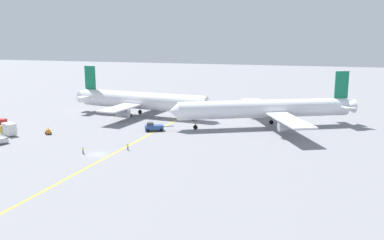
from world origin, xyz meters
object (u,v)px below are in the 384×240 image
at_px(gse_baggage_cart_trailing, 11,127).
at_px(gse_gpu_cart_small, 48,131).
at_px(pushback_tug, 154,127).
at_px(ground_crew_ramp_agent_by_cones, 83,150).
at_px(airliner_at_gate_left, 142,101).
at_px(gse_container_dolly_flat, 1,122).
at_px(ground_crew_marshaller_foreground, 128,147).
at_px(airliner_being_pushed, 266,109).
at_px(gse_catering_truck_tall, 8,129).

bearing_deg(gse_baggage_cart_trailing, gse_gpu_cart_small, -8.19).
bearing_deg(pushback_tug, gse_baggage_cart_trailing, -166.14).
bearing_deg(gse_baggage_cart_trailing, ground_crew_ramp_agent_by_cones, -26.44).
relative_size(airliner_at_gate_left, gse_container_dolly_flat, 15.55).
height_order(gse_gpu_cart_small, ground_crew_ramp_agent_by_cones, gse_gpu_cart_small).
bearing_deg(gse_gpu_cart_small, airliner_at_gate_left, 64.96).
xyz_separation_m(ground_crew_marshaller_foreground, ground_crew_ramp_agent_by_cones, (-8.82, -5.98, -0.04)).
height_order(gse_baggage_cart_trailing, ground_crew_ramp_agent_by_cones, gse_baggage_cart_trailing).
xyz_separation_m(airliner_being_pushed, ground_crew_ramp_agent_by_cones, (-38.01, -42.05, -4.69)).
bearing_deg(gse_container_dolly_flat, gse_catering_truck_tall, -42.60).
distance_m(airliner_at_gate_left, pushback_tug, 23.84).
bearing_deg(gse_gpu_cart_small, ground_crew_ramp_agent_by_cones, -36.81).
height_order(airliner_being_pushed, gse_container_dolly_flat, airliner_being_pushed).
xyz_separation_m(airliner_being_pushed, ground_crew_marshaller_foreground, (-29.19, -36.07, -4.66)).
bearing_deg(gse_container_dolly_flat, airliner_being_pushed, 15.36).
bearing_deg(pushback_tug, airliner_being_pushed, 25.54).
xyz_separation_m(gse_catering_truck_tall, gse_gpu_cart_small, (10.02, 4.19, -0.96)).
relative_size(airliner_being_pushed, ground_crew_marshaller_foreground, 32.18).
xyz_separation_m(gse_catering_truck_tall, ground_crew_ramp_agent_by_cones, (30.09, -10.83, -0.91)).
distance_m(gse_catering_truck_tall, gse_baggage_cart_trailing, 7.61).
bearing_deg(gse_container_dolly_flat, gse_gpu_cart_small, -14.86).
bearing_deg(ground_crew_ramp_agent_by_cones, airliner_being_pushed, 47.89).
distance_m(gse_catering_truck_tall, ground_crew_marshaller_foreground, 39.22).
height_order(airliner_being_pushed, gse_gpu_cart_small, airliner_being_pushed).
distance_m(gse_gpu_cart_small, ground_crew_ramp_agent_by_cones, 25.07).
distance_m(gse_gpu_cart_small, gse_baggage_cart_trailing, 14.41).
bearing_deg(gse_gpu_cart_small, gse_baggage_cart_trailing, 171.81).
bearing_deg(gse_baggage_cart_trailing, gse_container_dolly_flat, 151.47).
relative_size(gse_gpu_cart_small, gse_baggage_cart_trailing, 0.85).
height_order(gse_catering_truck_tall, gse_container_dolly_flat, gse_catering_truck_tall).
distance_m(airliner_being_pushed, pushback_tug, 34.44).
height_order(ground_crew_marshaller_foreground, ground_crew_ramp_agent_by_cones, ground_crew_marshaller_foreground).
height_order(airliner_being_pushed, ground_crew_marshaller_foreground, airliner_being_pushed).
height_order(gse_container_dolly_flat, ground_crew_ramp_agent_by_cones, gse_container_dolly_flat).
xyz_separation_m(pushback_tug, ground_crew_marshaller_foreground, (1.64, -21.34, -0.34)).
height_order(airliner_at_gate_left, gse_baggage_cart_trailing, airliner_at_gate_left).
distance_m(airliner_at_gate_left, ground_crew_marshaller_foreground, 43.92).
bearing_deg(gse_gpu_cart_small, gse_catering_truck_tall, -157.30).
relative_size(airliner_being_pushed, ground_crew_ramp_agent_by_cones, 33.37).
bearing_deg(gse_container_dolly_flat, pushback_tug, 8.18).
distance_m(gse_baggage_cart_trailing, ground_crew_marshaller_foreground, 44.56).
height_order(gse_container_dolly_flat, ground_crew_marshaller_foreground, gse_container_dolly_flat).
relative_size(airliner_being_pushed, gse_gpu_cart_small, 20.76).
bearing_deg(ground_crew_marshaller_foreground, gse_catering_truck_tall, 172.90).
bearing_deg(gse_container_dolly_flat, gse_baggage_cart_trailing, -28.53).
bearing_deg(gse_catering_truck_tall, pushback_tug, 23.87).
distance_m(pushback_tug, ground_crew_ramp_agent_by_cones, 28.25).
bearing_deg(gse_baggage_cart_trailing, airliner_at_gate_left, 45.93).
relative_size(airliner_being_pushed, gse_baggage_cart_trailing, 17.72).
relative_size(pushback_tug, gse_baggage_cart_trailing, 2.69).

